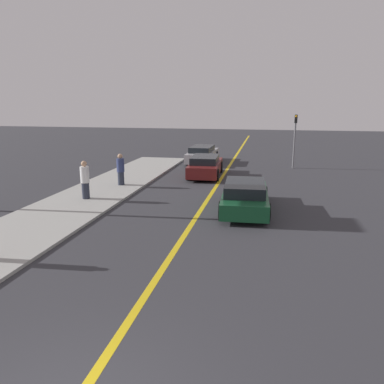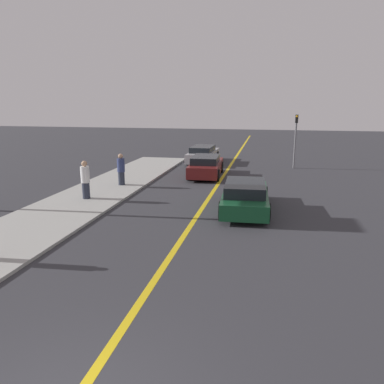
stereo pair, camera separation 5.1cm
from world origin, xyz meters
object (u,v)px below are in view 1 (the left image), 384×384
car_far_distant (202,154)px  pedestrian_mid_group (85,180)px  car_near_right_lane (245,196)px  car_ahead_center (205,166)px  pedestrian_far_standing (121,170)px  traffic_light (295,135)px

car_far_distant → pedestrian_mid_group: bearing=-104.0°
car_near_right_lane → car_ahead_center: size_ratio=1.06×
car_ahead_center → pedestrian_far_standing: size_ratio=2.71×
car_near_right_lane → car_ahead_center: 7.59m
car_far_distant → pedestrian_far_standing: bearing=-106.3°
car_near_right_lane → pedestrian_far_standing: (-6.84, 3.23, 0.32)m
car_near_right_lane → car_far_distant: 12.87m
car_near_right_lane → car_far_distant: (-3.98, 12.24, 0.01)m
pedestrian_mid_group → pedestrian_far_standing: 3.14m
car_ahead_center → pedestrian_far_standing: 5.50m
car_far_distant → pedestrian_mid_group: size_ratio=2.69×
car_ahead_center → pedestrian_far_standing: pedestrian_far_standing is taller
pedestrian_mid_group → car_far_distant: bearing=74.6°
pedestrian_far_standing → traffic_light: (9.43, 7.83, 1.33)m
pedestrian_far_standing → pedestrian_mid_group: bearing=-98.7°
car_ahead_center → pedestrian_far_standing: (-3.97, -3.79, 0.30)m
car_near_right_lane → pedestrian_far_standing: 7.58m
car_ahead_center → car_far_distant: (-1.11, 5.21, -0.00)m
car_ahead_center → pedestrian_mid_group: 8.21m
car_near_right_lane → traffic_light: 11.48m
car_near_right_lane → pedestrian_far_standing: bearing=151.8°
pedestrian_mid_group → pedestrian_far_standing: pedestrian_mid_group is taller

